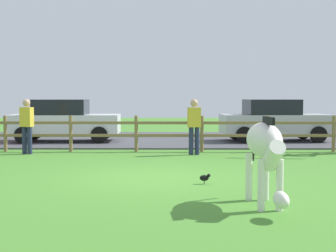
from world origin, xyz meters
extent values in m
plane|color=#47842D|center=(0.00, 0.00, 0.00)|extent=(60.00, 60.00, 0.00)
cube|color=#47474C|center=(0.00, 9.30, 0.03)|extent=(28.00, 7.40, 0.05)
cylinder|color=olive|center=(-4.86, 5.00, 0.56)|extent=(0.11, 0.11, 1.13)
cylinder|color=olive|center=(-2.82, 5.00, 0.56)|extent=(0.11, 0.11, 1.13)
cylinder|color=olive|center=(-0.77, 5.00, 0.56)|extent=(0.11, 0.11, 1.13)
cylinder|color=olive|center=(1.27, 5.00, 0.56)|extent=(0.11, 0.11, 1.13)
cylinder|color=olive|center=(3.32, 5.00, 0.56)|extent=(0.11, 0.11, 1.13)
cylinder|color=olive|center=(5.36, 5.00, 0.56)|extent=(0.11, 0.11, 1.13)
cube|color=olive|center=(-0.77, 5.00, 0.51)|extent=(20.45, 0.06, 0.09)
cube|color=olive|center=(-0.77, 5.00, 0.90)|extent=(20.45, 0.06, 0.09)
ellipsoid|color=white|center=(1.78, -2.73, 1.03)|extent=(0.58, 1.27, 0.56)
cylinder|color=white|center=(1.95, -3.12, 0.39)|extent=(0.11, 0.11, 0.78)
cylinder|color=white|center=(1.68, -3.14, 0.39)|extent=(0.11, 0.11, 0.78)
cylinder|color=white|center=(1.89, -2.32, 0.39)|extent=(0.11, 0.11, 0.78)
cylinder|color=white|center=(1.61, -2.35, 0.39)|extent=(0.11, 0.11, 0.78)
cylinder|color=white|center=(1.82, -3.26, 0.84)|extent=(0.29, 0.61, 0.51)
ellipsoid|color=white|center=(1.86, -3.68, 0.28)|extent=(0.23, 0.45, 0.24)
cube|color=black|center=(1.80, -2.98, 1.35)|extent=(0.08, 0.56, 0.12)
cylinder|color=black|center=(1.73, -2.07, 0.88)|extent=(0.06, 0.19, 0.54)
cylinder|color=black|center=(0.97, -0.79, 0.03)|extent=(0.01, 0.01, 0.06)
cylinder|color=black|center=(0.97, -0.83, 0.03)|extent=(0.01, 0.01, 0.06)
ellipsoid|color=black|center=(0.97, -0.81, 0.12)|extent=(0.18, 0.10, 0.12)
sphere|color=black|center=(1.06, -0.81, 0.17)|extent=(0.07, 0.07, 0.07)
cube|color=white|center=(-3.63, 8.05, 0.70)|extent=(4.05, 1.82, 0.70)
cube|color=black|center=(-3.78, 8.04, 1.33)|extent=(1.95, 1.62, 0.56)
cylinder|color=black|center=(-2.31, 8.94, 0.35)|extent=(0.61, 0.20, 0.60)
cylinder|color=black|center=(-2.26, 7.24, 0.35)|extent=(0.61, 0.20, 0.60)
cylinder|color=black|center=(-5.01, 8.86, 0.35)|extent=(0.61, 0.20, 0.60)
cylinder|color=black|center=(-4.96, 7.16, 0.35)|extent=(0.61, 0.20, 0.60)
cube|color=#B7BABF|center=(4.20, 8.24, 0.70)|extent=(4.11, 1.98, 0.70)
cube|color=black|center=(4.05, 8.23, 1.33)|extent=(2.00, 1.69, 0.56)
cylinder|color=black|center=(5.49, 9.18, 0.35)|extent=(0.61, 0.22, 0.60)
cylinder|color=black|center=(5.61, 7.48, 0.35)|extent=(0.61, 0.22, 0.60)
cylinder|color=black|center=(2.80, 8.99, 0.35)|extent=(0.61, 0.22, 0.60)
cylinder|color=black|center=(2.92, 7.30, 0.35)|extent=(0.61, 0.22, 0.60)
cylinder|color=#232847|center=(-4.08, 4.36, 0.41)|extent=(0.14, 0.14, 0.82)
cylinder|color=#232847|center=(-3.91, 4.31, 0.41)|extent=(0.14, 0.14, 0.82)
cube|color=gold|center=(-3.99, 4.33, 1.11)|extent=(0.41, 0.32, 0.58)
sphere|color=tan|center=(-3.99, 4.33, 1.53)|extent=(0.22, 0.22, 0.22)
cylinder|color=#232847|center=(0.90, 4.17, 0.41)|extent=(0.14, 0.14, 0.82)
cylinder|color=#232847|center=(1.08, 4.20, 0.41)|extent=(0.14, 0.14, 0.82)
cube|color=gold|center=(0.99, 4.18, 1.11)|extent=(0.40, 0.29, 0.58)
sphere|color=tan|center=(0.99, 4.18, 1.53)|extent=(0.22, 0.22, 0.22)
camera|label=1|loc=(0.34, -10.62, 1.72)|focal=53.87mm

